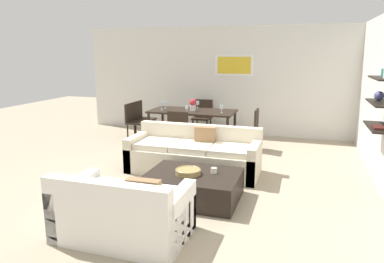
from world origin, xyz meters
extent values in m
plane|color=tan|center=(0.00, 0.00, 0.00)|extent=(18.00, 18.00, 0.00)
cube|color=silver|center=(0.30, 3.53, 1.35)|extent=(8.40, 0.06, 2.70)
cube|color=white|center=(0.10, 3.48, 1.74)|extent=(0.98, 0.02, 0.52)
cube|color=gold|center=(0.10, 3.47, 1.74)|extent=(0.83, 0.01, 0.42)
cube|color=black|center=(2.86, 0.22, 1.70)|extent=(0.28, 0.90, 0.02)
cube|color=black|center=(2.86, 0.22, 1.35)|extent=(0.28, 0.90, 0.02)
cube|color=black|center=(2.86, 0.22, 1.00)|extent=(0.28, 0.90, 0.02)
sphere|color=#4C518C|center=(2.86, 0.40, 1.43)|extent=(0.14, 0.14, 0.14)
cylinder|color=teal|center=(2.86, 0.27, 1.77)|extent=(0.07, 0.07, 0.12)
cube|color=#4C1E19|center=(2.86, 0.07, 1.03)|extent=(0.20, 0.28, 0.03)
cube|color=beige|center=(0.04, 0.30, 0.21)|extent=(2.26, 0.90, 0.42)
cube|color=beige|center=(0.04, 0.67, 0.60)|extent=(2.26, 0.16, 0.36)
cube|color=beige|center=(-1.02, 0.30, 0.30)|extent=(0.14, 0.90, 0.60)
cube|color=beige|center=(1.10, 0.30, 0.30)|extent=(0.14, 0.90, 0.60)
cube|color=beige|center=(-0.62, 0.26, 0.47)|extent=(0.64, 0.70, 0.10)
cube|color=beige|center=(0.04, 0.26, 0.47)|extent=(0.64, 0.70, 0.10)
cube|color=beige|center=(0.70, 0.26, 0.47)|extent=(0.64, 0.70, 0.10)
cube|color=#99724C|center=(0.20, 0.49, 0.60)|extent=(0.37, 0.15, 0.36)
cube|color=white|center=(-0.04, -2.05, 0.21)|extent=(1.43, 0.90, 0.42)
cube|color=white|center=(-0.04, -2.42, 0.60)|extent=(1.43, 0.16, 0.36)
cube|color=white|center=(0.60, -2.05, 0.30)|extent=(0.14, 0.90, 0.60)
cube|color=white|center=(-0.69, -2.05, 0.30)|extent=(0.14, 0.90, 0.60)
cube|color=white|center=(0.25, -2.01, 0.47)|extent=(0.56, 0.70, 0.10)
cube|color=white|center=(-0.33, -2.01, 0.47)|extent=(0.56, 0.70, 0.10)
cube|color=#99724C|center=(0.30, -2.24, 0.60)|extent=(0.36, 0.13, 0.36)
cube|color=black|center=(0.39, -0.81, 0.19)|extent=(1.30, 0.97, 0.38)
cylinder|color=#99844C|center=(0.33, -0.86, 0.41)|extent=(0.36, 0.36, 0.07)
torus|color=#99844C|center=(0.33, -0.86, 0.45)|extent=(0.36, 0.36, 0.02)
cylinder|color=silver|center=(0.66, -0.70, 0.42)|extent=(0.09, 0.09, 0.08)
cube|color=black|center=(-0.62, 2.31, 0.73)|extent=(1.95, 0.94, 0.04)
cylinder|color=black|center=(-1.53, 1.90, 0.35)|extent=(0.06, 0.06, 0.71)
cylinder|color=black|center=(0.30, 1.90, 0.35)|extent=(0.06, 0.06, 0.71)
cylinder|color=black|center=(-1.53, 2.73, 0.35)|extent=(0.06, 0.06, 0.71)
cylinder|color=black|center=(0.30, 2.73, 0.35)|extent=(0.06, 0.06, 0.71)
cube|color=black|center=(0.68, 2.10, 0.43)|extent=(0.44, 0.44, 0.04)
cube|color=black|center=(0.88, 2.10, 0.67)|extent=(0.04, 0.44, 0.43)
cylinder|color=black|center=(0.50, 2.28, 0.21)|extent=(0.04, 0.04, 0.41)
cylinder|color=black|center=(0.50, 1.92, 0.21)|extent=(0.04, 0.04, 0.41)
cylinder|color=black|center=(0.86, 2.28, 0.21)|extent=(0.04, 0.04, 0.41)
cylinder|color=black|center=(0.86, 1.92, 0.21)|extent=(0.04, 0.04, 0.41)
cube|color=black|center=(-1.91, 2.10, 0.43)|extent=(0.44, 0.44, 0.04)
cube|color=black|center=(-2.11, 2.10, 0.67)|extent=(0.04, 0.44, 0.43)
cylinder|color=black|center=(-1.73, 1.92, 0.21)|extent=(0.04, 0.04, 0.41)
cylinder|color=black|center=(-1.73, 2.28, 0.21)|extent=(0.04, 0.04, 0.41)
cylinder|color=black|center=(-2.09, 1.92, 0.21)|extent=(0.04, 0.04, 0.41)
cylinder|color=black|center=(-2.09, 2.28, 0.21)|extent=(0.04, 0.04, 0.41)
cube|color=black|center=(-0.62, 3.11, 0.43)|extent=(0.44, 0.44, 0.04)
cube|color=black|center=(-0.62, 3.31, 0.67)|extent=(0.44, 0.04, 0.43)
cylinder|color=black|center=(-0.80, 2.93, 0.21)|extent=(0.04, 0.04, 0.41)
cylinder|color=black|center=(-0.44, 2.93, 0.21)|extent=(0.04, 0.04, 0.41)
cylinder|color=black|center=(-0.80, 3.29, 0.21)|extent=(0.04, 0.04, 0.41)
cylinder|color=black|center=(-0.44, 3.29, 0.21)|extent=(0.04, 0.04, 0.41)
cube|color=black|center=(-0.62, 1.52, 0.43)|extent=(0.44, 0.44, 0.04)
cube|color=black|center=(-0.62, 1.32, 0.67)|extent=(0.44, 0.04, 0.43)
cylinder|color=black|center=(-0.44, 1.70, 0.21)|extent=(0.04, 0.04, 0.41)
cylinder|color=black|center=(-0.80, 1.70, 0.21)|extent=(0.04, 0.04, 0.41)
cylinder|color=black|center=(-0.44, 1.34, 0.21)|extent=(0.04, 0.04, 0.41)
cylinder|color=black|center=(-0.80, 1.34, 0.21)|extent=(0.04, 0.04, 0.41)
cube|color=black|center=(-1.91, 2.53, 0.43)|extent=(0.44, 0.44, 0.04)
cube|color=black|center=(-2.11, 2.53, 0.67)|extent=(0.04, 0.44, 0.43)
cylinder|color=black|center=(-1.73, 2.35, 0.21)|extent=(0.04, 0.04, 0.41)
cylinder|color=black|center=(-1.73, 2.71, 0.21)|extent=(0.04, 0.04, 0.41)
cylinder|color=black|center=(-2.09, 2.35, 0.21)|extent=(0.04, 0.04, 0.41)
cylinder|color=black|center=(-2.09, 2.71, 0.21)|extent=(0.04, 0.04, 0.41)
cylinder|color=silver|center=(-1.33, 2.43, 0.75)|extent=(0.06, 0.06, 0.01)
cylinder|color=silver|center=(-1.33, 2.43, 0.80)|extent=(0.01, 0.01, 0.08)
cylinder|color=silver|center=(-1.33, 2.43, 0.88)|extent=(0.07, 0.07, 0.08)
cylinder|color=silver|center=(0.09, 2.20, 0.75)|extent=(0.06, 0.06, 0.01)
cylinder|color=silver|center=(0.09, 2.20, 0.80)|extent=(0.01, 0.01, 0.08)
cylinder|color=silver|center=(0.09, 2.20, 0.88)|extent=(0.07, 0.07, 0.09)
cylinder|color=silver|center=(-1.33, 2.20, 0.75)|extent=(0.06, 0.06, 0.01)
cylinder|color=silver|center=(-1.33, 2.20, 0.80)|extent=(0.01, 0.01, 0.09)
cylinder|color=silver|center=(-1.33, 2.20, 0.89)|extent=(0.06, 0.06, 0.10)
cylinder|color=silver|center=(-0.62, 2.73, 0.75)|extent=(0.06, 0.06, 0.01)
cylinder|color=silver|center=(-0.62, 2.73, 0.79)|extent=(0.01, 0.01, 0.07)
cylinder|color=silver|center=(-0.62, 2.73, 0.87)|extent=(0.07, 0.07, 0.09)
cylinder|color=silver|center=(-0.62, 1.90, 0.75)|extent=(0.06, 0.06, 0.01)
cylinder|color=silver|center=(-0.62, 1.90, 0.80)|extent=(0.01, 0.01, 0.09)
cylinder|color=silver|center=(-0.62, 1.90, 0.88)|extent=(0.06, 0.06, 0.07)
cylinder|color=silver|center=(-0.60, 2.29, 0.82)|extent=(0.13, 0.13, 0.13)
sphere|color=red|center=(-0.60, 2.29, 0.94)|extent=(0.16, 0.16, 0.16)
camera|label=1|loc=(1.82, -5.37, 2.06)|focal=33.25mm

